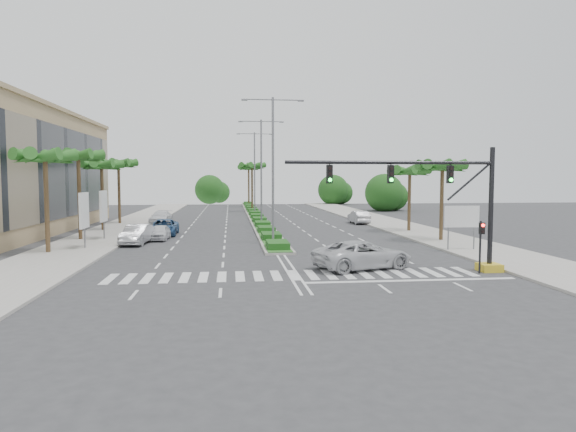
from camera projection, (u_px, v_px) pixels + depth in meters
The scene contains 28 objects.
ground at pixel (294, 275), 28.65m from camera, with size 160.00×160.00×0.00m, color #333335.
footpath_right at pixel (423, 233), 50.16m from camera, with size 6.00×120.00×0.15m, color gray.
footpath_left at pixel (102, 237), 46.77m from camera, with size 6.00×120.00×0.15m, color gray.
median at pixel (255, 216), 73.24m from camera, with size 2.20×75.00×0.20m, color gray.
median_grass at pixel (255, 215), 73.23m from camera, with size 1.80×75.00×0.04m, color #23551D.
building at pixel (3, 173), 51.08m from camera, with size 12.00×36.00×12.00m, color tan.
signal_gantry at pixel (454, 212), 29.43m from camera, with size 12.60×1.20×7.20m.
pedestrian_signal at pixel (481, 238), 29.01m from camera, with size 0.28×0.36×3.00m.
direction_sign at pixel (462, 218), 37.89m from camera, with size 2.70×0.11×3.40m.
billboard_near at pixel (84, 211), 38.71m from camera, with size 0.18×2.10×4.35m.
billboard_far at pixel (103, 207), 44.66m from camera, with size 0.18×2.10×4.35m.
palm_left_near at pixel (45, 160), 36.23m from camera, with size 4.57×4.68×7.55m.
palm_left_mid at pixel (78, 159), 44.13m from camera, with size 4.57×4.68×7.95m.
palm_left_far at pixel (102, 168), 52.11m from camera, with size 4.57×4.68×7.35m.
palm_left_end at pixel (118, 166), 60.01m from camera, with size 4.57×4.68×7.75m.
palm_right_near at pixel (442, 169), 43.69m from camera, with size 4.57×4.68×7.05m.
palm_right_far at pixel (410, 173), 51.64m from camera, with size 4.57×4.68×6.75m.
palm_median_a at pixel (252, 168), 82.64m from camera, with size 4.57×4.68×8.05m.
palm_median_b at pixel (249, 169), 97.50m from camera, with size 4.57×4.68×8.05m.
streetlight_near at pixel (273, 161), 42.03m from camera, with size 5.10×0.25×12.00m.
streetlight_mid at pixel (261, 166), 57.89m from camera, with size 5.10×0.25×12.00m.
streetlight_far at pixel (255, 169), 73.74m from camera, with size 5.10×0.25×12.00m.
car_parked_a at pixel (160, 232), 45.08m from camera, with size 1.59×3.95×1.34m, color silver.
car_parked_b at pixel (137, 234), 42.22m from camera, with size 1.73×4.95×1.63m, color #B1B2B6.
car_parked_c at pixel (164, 227), 48.82m from camera, with size 2.53×5.48×1.52m, color #294F80.
car_parked_d at pixel (161, 217), 61.43m from camera, with size 2.11×5.20×1.51m, color white.
car_crossing at pixel (363, 255), 30.75m from camera, with size 2.81×6.09×1.69m, color silver.
car_right at pixel (359, 217), 61.47m from camera, with size 1.65×4.72×1.55m, color #B0AFB4.
Camera 1 is at (-3.49, -28.12, 5.40)m, focal length 32.00 mm.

